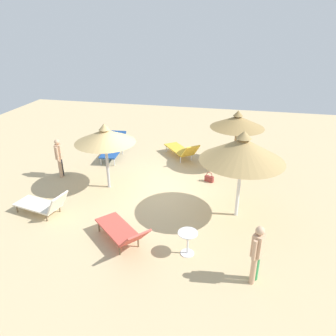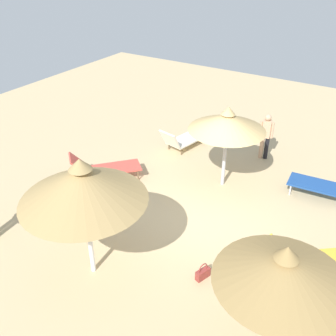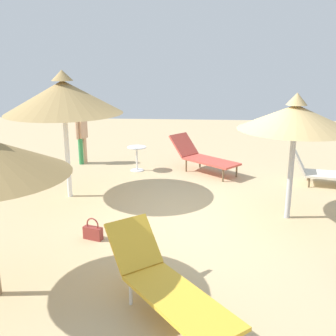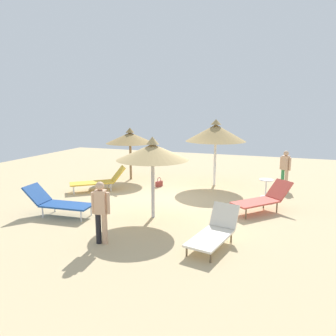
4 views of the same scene
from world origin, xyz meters
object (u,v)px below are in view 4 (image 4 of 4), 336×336
object	(u,v)px
lounge_chair_near_right	(215,231)
person_standing_front	(101,209)
parasol_umbrella_far_right	(216,133)
lounge_chair_edge	(57,202)
lounge_chair_center	(263,198)
handbag	(159,183)
lounge_chair_near_left	(100,180)
parasol_umbrella_back	(153,152)
parasol_umbrella_far_left	(130,138)
person_standing_back	(285,167)
side_table_round	(266,185)

from	to	relation	value
lounge_chair_near_right	person_standing_front	size ratio (longest dim) A/B	1.21
parasol_umbrella_far_right	lounge_chair_edge	bearing A→B (deg)	56.14
lounge_chair_center	handbag	size ratio (longest dim) A/B	4.96
lounge_chair_near_left	person_standing_front	bearing A→B (deg)	122.47
parasol_umbrella_back	parasol_umbrella_far_right	size ratio (longest dim) A/B	0.87
parasol_umbrella_back	lounge_chair_edge	distance (m)	3.25
parasol_umbrella_far_left	lounge_chair_edge	distance (m)	5.42
handbag	parasol_umbrella_far_right	bearing A→B (deg)	-153.35
person_standing_back	handbag	distance (m)	5.13
lounge_chair_edge	person_standing_back	xyz separation A→B (m)	(-6.39, -5.88, 0.42)
parasol_umbrella_back	parasol_umbrella_far_right	distance (m)	4.65
parasol_umbrella_far_right	lounge_chair_center	distance (m)	4.04
parasol_umbrella_far_left	lounge_chair_near_left	distance (m)	2.69
lounge_chair_edge	lounge_chair_near_left	xyz separation A→B (m)	(0.40, -2.97, -0.02)
lounge_chair_near_left	person_standing_front	size ratio (longest dim) A/B	1.35
lounge_chair_near_right	side_table_round	world-z (taller)	lounge_chair_near_right
parasol_umbrella_far_right	lounge_chair_center	bearing A→B (deg)	126.06
person_standing_front	parasol_umbrella_back	bearing A→B (deg)	-101.67
person_standing_front	side_table_round	xyz separation A→B (m)	(-3.46, -5.50, -0.40)
lounge_chair_near_right	parasol_umbrella_far_left	bearing A→B (deg)	-48.44
parasol_umbrella_far_right	handbag	bearing A→B (deg)	26.65
parasol_umbrella_far_left	parasol_umbrella_far_right	size ratio (longest dim) A/B	0.85
parasol_umbrella_far_left	lounge_chair_center	distance (m)	6.70
lounge_chair_center	lounge_chair_edge	bearing A→B (deg)	23.20
person_standing_back	parasol_umbrella_back	bearing A→B (deg)	54.03
lounge_chair_center	lounge_chair_near_left	world-z (taller)	lounge_chair_near_left
person_standing_back	handbag	bearing A→B (deg)	17.33
lounge_chair_near_right	side_table_round	distance (m)	4.76
lounge_chair_edge	lounge_chair_near_right	world-z (taller)	lounge_chair_edge
handbag	side_table_round	world-z (taller)	side_table_round
parasol_umbrella_back	parasol_umbrella_far_right	world-z (taller)	parasol_umbrella_far_right
parasol_umbrella_back	person_standing_back	size ratio (longest dim) A/B	1.58
parasol_umbrella_back	lounge_chair_near_left	distance (m)	4.09
parasol_umbrella_far_right	lounge_chair_near_right	bearing A→B (deg)	101.78
lounge_chair_edge	person_standing_front	world-z (taller)	person_standing_front
lounge_chair_center	person_standing_front	world-z (taller)	person_standing_front
lounge_chair_center	person_standing_front	distance (m)	5.12
person_standing_front	person_standing_back	size ratio (longest dim) A/B	1.00
lounge_chair_center	lounge_chair_near_right	world-z (taller)	lounge_chair_center
lounge_chair_near_right	person_standing_front	world-z (taller)	person_standing_front
lounge_chair_edge	lounge_chair_near_right	xyz separation A→B (m)	(-4.86, 0.45, -0.08)
side_table_round	lounge_chair_near_right	bearing A→B (deg)	78.98
lounge_chair_edge	side_table_round	distance (m)	7.15
lounge_chair_center	lounge_chair_near_right	xyz separation A→B (m)	(0.92, 2.93, -0.09)
lounge_chair_center	lounge_chair_edge	size ratio (longest dim) A/B	0.92
lounge_chair_edge	parasol_umbrella_far_right	bearing A→B (deg)	-123.86
lounge_chair_near_right	person_standing_front	bearing A→B (deg)	17.87
parasol_umbrella_back	side_table_round	xyz separation A→B (m)	(-3.02, -3.37, -1.50)
parasol_umbrella_far_right	person_standing_front	xyz separation A→B (m)	(1.33, 6.69, -1.35)
person_standing_back	parasol_umbrella_far_right	bearing A→B (deg)	9.57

